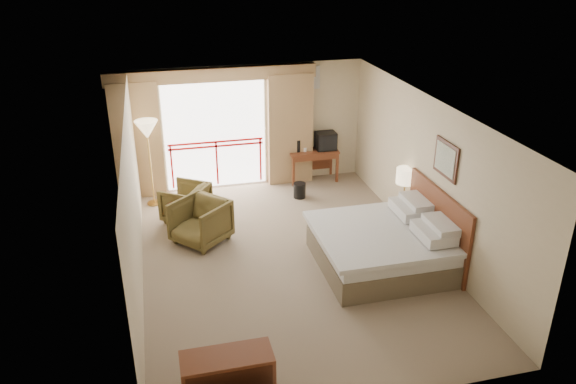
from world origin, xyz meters
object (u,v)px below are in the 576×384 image
object	(u,v)px
dresser	(228,380)
armchair_far	(187,219)
floor_lamp	(147,133)
armchair_near	(202,241)
bed	(383,246)
nightstand	(403,214)
table_lamp	(406,176)
tv	(326,141)
desk	(312,156)
side_table	(180,213)
wastebasket	(300,190)

from	to	relation	value
dresser	armchair_far	bearing A→B (deg)	89.27
armchair_far	floor_lamp	world-z (taller)	floor_lamp
armchair_near	dresser	size ratio (longest dim) A/B	0.83
floor_lamp	dresser	distance (m)	6.11
bed	nightstand	distance (m)	1.51
table_lamp	tv	size ratio (longest dim) A/B	1.41
armchair_near	dresser	xyz separation A→B (m)	(-0.09, -4.07, 0.36)
desk	side_table	distance (m)	3.62
floor_lamp	armchair_far	bearing A→B (deg)	-55.90
side_table	dresser	size ratio (longest dim) A/B	0.49
floor_lamp	dresser	size ratio (longest dim) A/B	1.69
table_lamp	wastebasket	xyz separation A→B (m)	(-1.58, 1.77, -0.88)
bed	desk	bearing A→B (deg)	91.83
wastebasket	desk	bearing A→B (deg)	59.34
table_lamp	tv	distance (m)	2.73
table_lamp	side_table	xyz separation A→B (m)	(-4.17, 0.87, -0.69)
desk	tv	bearing A→B (deg)	-14.02
nightstand	tv	size ratio (longest dim) A/B	1.24
wastebasket	side_table	distance (m)	2.75
bed	wastebasket	xyz separation A→B (m)	(-0.66, 3.01, -0.21)
wastebasket	floor_lamp	distance (m)	3.39
floor_lamp	dresser	world-z (taller)	floor_lamp
side_table	floor_lamp	xyz separation A→B (m)	(-0.47, 1.33, 1.20)
armchair_far	side_table	distance (m)	0.58
nightstand	table_lamp	distance (m)	0.77
tv	armchair_far	xyz separation A→B (m)	(-3.29, -1.32, -0.93)
bed	floor_lamp	distance (m)	5.21
tv	dresser	bearing A→B (deg)	-137.08
desk	tv	size ratio (longest dim) A/B	2.50
armchair_near	floor_lamp	xyz separation A→B (m)	(-0.80, 1.88, 1.57)
bed	side_table	world-z (taller)	bed
desk	side_table	bearing A→B (deg)	-153.53
wastebasket	bed	bearing A→B (deg)	-77.58
armchair_near	floor_lamp	world-z (taller)	floor_lamp
desk	side_table	xyz separation A→B (m)	(-3.13, -1.81, -0.21)
dresser	nightstand	bearing A→B (deg)	41.37
bed	armchair_far	bearing A→B (deg)	140.75
wastebasket	armchair_far	bearing A→B (deg)	-169.24
wastebasket	dresser	size ratio (longest dim) A/B	0.31
armchair_far	armchair_near	world-z (taller)	armchair_near
desk	tv	distance (m)	0.47
bed	armchair_far	xyz separation A→B (m)	(-3.12, 2.55, -0.38)
bed	side_table	bearing A→B (deg)	147.01
bed	side_table	size ratio (longest dim) A/B	4.03
table_lamp	wastebasket	size ratio (longest dim) A/B	1.91
armchair_far	dresser	xyz separation A→B (m)	(0.10, -5.05, 0.36)
nightstand	floor_lamp	xyz separation A→B (m)	(-4.64, 2.25, 1.29)
armchair_far	armchair_near	distance (m)	1.00
desk	floor_lamp	bearing A→B (deg)	-175.97
armchair_far	wastebasket	bearing A→B (deg)	134.42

